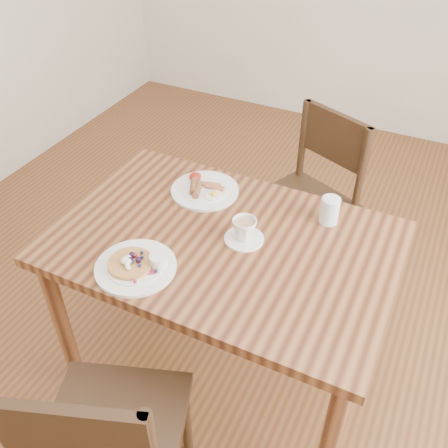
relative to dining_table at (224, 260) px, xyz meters
name	(u,v)px	position (x,y,z in m)	size (l,w,h in m)	color
ground	(224,365)	(0.00, 0.00, -0.65)	(5.00, 5.00, 0.00)	brown
dining_table	(224,260)	(0.00, 0.00, 0.00)	(1.20, 0.80, 0.75)	brown
chair_near	(108,438)	(-0.05, -0.69, -0.16)	(0.54, 0.54, 0.88)	#321E12
chair_far	(309,195)	(0.10, 0.74, -0.16)	(0.55, 0.55, 0.88)	#321E12
pancake_plate	(137,265)	(-0.19, -0.26, 0.11)	(0.27, 0.27, 0.06)	white
breakfast_plate	(204,189)	(-0.20, 0.23, 0.11)	(0.27, 0.27, 0.04)	white
teacup_saucer	(244,231)	(0.06, 0.03, 0.14)	(0.14, 0.14, 0.09)	white
water_glass	(330,210)	(0.30, 0.26, 0.15)	(0.07, 0.07, 0.10)	silver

